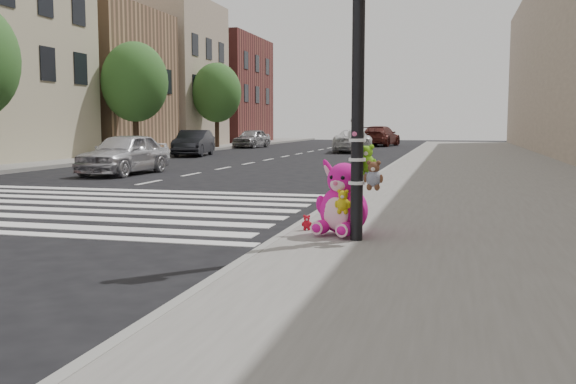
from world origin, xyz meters
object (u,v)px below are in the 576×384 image
(signal_pole, at_px, (359,110))
(pink_bunny, at_px, (343,204))
(red_teddy, at_px, (307,222))
(car_white_near, at_px, (353,141))
(car_dark_far, at_px, (194,143))
(car_silver_far, at_px, (125,154))

(signal_pole, distance_m, pink_bunny, 1.33)
(red_teddy, relative_size, car_white_near, 0.05)
(pink_bunny, xyz_separation_m, red_teddy, (-0.56, 0.23, -0.32))
(pink_bunny, height_order, car_white_near, car_white_near)
(pink_bunny, xyz_separation_m, car_white_near, (-4.25, 28.45, 0.09))
(red_teddy, height_order, car_dark_far, car_dark_far)
(signal_pole, height_order, car_dark_far, signal_pole)
(car_dark_far, bearing_deg, car_silver_far, -87.70)
(red_teddy, xyz_separation_m, car_white_near, (-3.70, 28.22, 0.41))
(signal_pole, distance_m, car_white_near, 29.18)
(pink_bunny, relative_size, car_white_near, 0.22)
(red_teddy, distance_m, car_silver_far, 13.20)
(car_silver_far, relative_size, car_white_near, 0.84)
(car_dark_far, height_order, car_white_near, car_dark_far)
(signal_pole, distance_m, car_dark_far, 25.40)
(car_silver_far, bearing_deg, red_teddy, -48.24)
(car_dark_far, bearing_deg, red_teddy, -73.23)
(car_white_near, bearing_deg, car_dark_far, 33.80)
(signal_pole, relative_size, pink_bunny, 3.83)
(car_dark_far, bearing_deg, signal_pole, -72.17)
(red_teddy, bearing_deg, car_dark_far, 101.23)
(car_dark_far, xyz_separation_m, car_white_near, (7.27, 6.33, -0.01))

